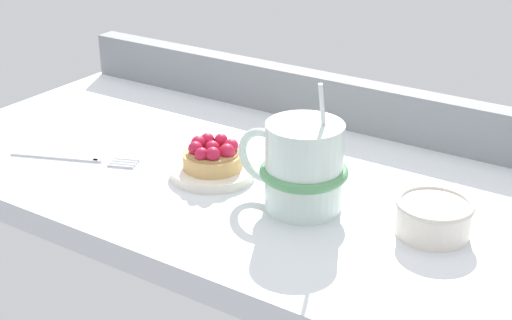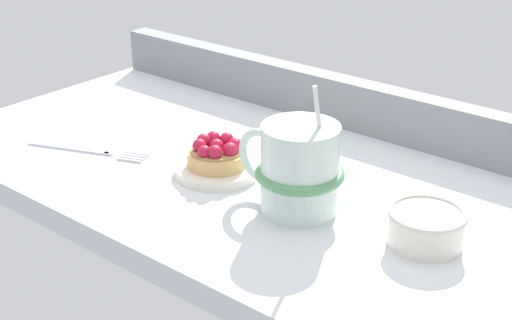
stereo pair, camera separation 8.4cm
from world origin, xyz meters
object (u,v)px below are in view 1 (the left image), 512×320
at_px(dessert_plate, 213,171).
at_px(coffee_mug, 302,167).
at_px(dessert_fork, 75,158).
at_px(raspberry_tart, 213,155).
at_px(sugar_bowl, 434,217).

relative_size(dessert_plate, coffee_mug, 0.69).
bearing_deg(dessert_fork, dessert_plate, 18.74).
distance_m(raspberry_tart, sugar_bowl, 0.28).
xyz_separation_m(dessert_plate, raspberry_tart, (-0.00, -0.00, 0.02)).
height_order(dessert_plate, sugar_bowl, sugar_bowl).
bearing_deg(sugar_bowl, dessert_fork, -170.93).
xyz_separation_m(dessert_plate, dessert_fork, (-0.18, -0.06, -0.00)).
relative_size(coffee_mug, sugar_bowl, 1.85).
height_order(dessert_plate, raspberry_tart, raspberry_tart).
height_order(raspberry_tart, dessert_fork, raspberry_tart).
bearing_deg(coffee_mug, sugar_bowl, 8.97).
xyz_separation_m(coffee_mug, dessert_fork, (-0.31, -0.05, -0.05)).
distance_m(raspberry_tart, coffee_mug, 0.13).
height_order(raspberry_tart, sugar_bowl, raspberry_tart).
bearing_deg(dessert_plate, sugar_bowl, 2.59).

